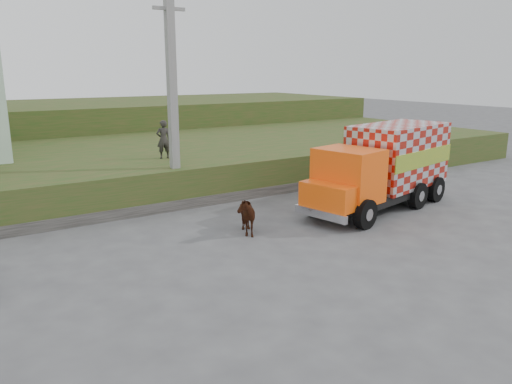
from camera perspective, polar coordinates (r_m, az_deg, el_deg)
ground at (r=16.02m, az=0.97°, el=-4.79°), size 120.00×120.00×0.00m
embankment at (r=24.54m, az=-12.11°, el=3.24°), size 40.00×12.00×1.50m
embankment_far at (r=35.83m, az=-19.10°, el=7.24°), size 40.00×12.00×3.00m
retaining_strip at (r=18.67m, az=-11.38°, el=-1.72°), size 16.00×0.50×0.40m
utility_pole at (r=18.80m, az=-9.53°, el=10.46°), size 1.20×0.30×8.00m
cargo_truck at (r=19.38m, az=14.47°, el=2.89°), size 7.23×3.61×3.09m
cow at (r=15.91m, az=-1.41°, el=-2.53°), size 1.15×1.64×1.27m
pedestrian at (r=21.18m, az=-10.53°, el=5.93°), size 0.63×0.45×1.60m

